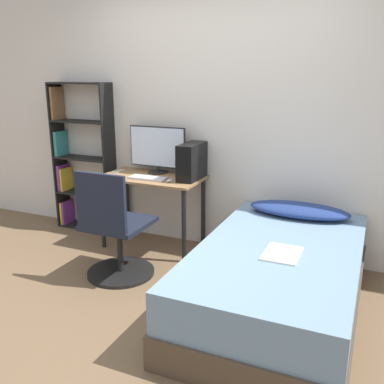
{
  "coord_description": "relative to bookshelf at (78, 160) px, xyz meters",
  "views": [
    {
      "loc": [
        1.45,
        -2.35,
        1.72
      ],
      "look_at": [
        0.07,
        0.8,
        0.75
      ],
      "focal_mm": 40.0,
      "sensor_mm": 36.0,
      "label": 1
    }
  ],
  "objects": [
    {
      "name": "ground_plane",
      "position": [
        1.57,
        -1.38,
        -0.78
      ],
      "size": [
        14.0,
        14.0,
        0.0
      ],
      "primitive_type": "plane",
      "color": "brown"
    },
    {
      "name": "wall_back",
      "position": [
        1.57,
        0.14,
        0.47
      ],
      "size": [
        8.0,
        0.05,
        2.5
      ],
      "color": "silver",
      "rests_on": "ground_plane"
    },
    {
      "name": "desk",
      "position": [
        1.02,
        -0.17,
        -0.17
      ],
      "size": [
        1.0,
        0.56,
        0.73
      ],
      "color": "#997047",
      "rests_on": "ground_plane"
    },
    {
      "name": "bookshelf",
      "position": [
        0.0,
        0.0,
        0.0
      ],
      "size": [
        0.69,
        0.23,
        1.61
      ],
      "color": "black",
      "rests_on": "ground_plane"
    },
    {
      "name": "office_chair",
      "position": [
        1.06,
        -0.9,
        -0.41
      ],
      "size": [
        0.59,
        0.59,
        0.96
      ],
      "color": "black",
      "rests_on": "ground_plane"
    },
    {
      "name": "bed",
      "position": [
        2.45,
        -0.88,
        -0.53
      ],
      "size": [
        1.13,
        1.98,
        0.51
      ],
      "color": "#4C3D2D",
      "rests_on": "ground_plane"
    },
    {
      "name": "pillow",
      "position": [
        2.45,
        -0.15,
        -0.21
      ],
      "size": [
        0.86,
        0.36,
        0.11
      ],
      "color": "navy",
      "rests_on": "bed"
    },
    {
      "name": "magazine",
      "position": [
        2.49,
        -1.01,
        -0.26
      ],
      "size": [
        0.24,
        0.32,
        0.01
      ],
      "color": "silver",
      "rests_on": "bed"
    },
    {
      "name": "monitor",
      "position": [
        0.99,
        -0.0,
        0.2
      ],
      "size": [
        0.61,
        0.21,
        0.47
      ],
      "color": "black",
      "rests_on": "desk"
    },
    {
      "name": "keyboard",
      "position": [
        1.03,
        -0.28,
        -0.04
      ],
      "size": [
        0.37,
        0.14,
        0.02
      ],
      "color": "silver",
      "rests_on": "desk"
    },
    {
      "name": "pc_tower",
      "position": [
        1.42,
        -0.1,
        0.12
      ],
      "size": [
        0.16,
        0.39,
        0.34
      ],
      "color": "black",
      "rests_on": "desk"
    },
    {
      "name": "mouse",
      "position": [
        1.27,
        -0.28,
        -0.04
      ],
      "size": [
        0.06,
        0.09,
        0.02
      ],
      "color": "silver",
      "rests_on": "desk"
    },
    {
      "name": "phone",
      "position": [
        0.6,
        -0.13,
        -0.04
      ],
      "size": [
        0.07,
        0.14,
        0.01
      ],
      "color": "#B7B7BC",
      "rests_on": "desk"
    }
  ]
}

